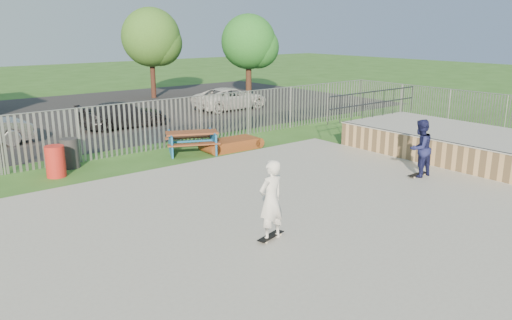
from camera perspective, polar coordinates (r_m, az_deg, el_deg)
ground at (r=12.65m, az=2.08°, el=-7.41°), size 120.00×120.00×0.00m
concrete_slab at (r=12.62m, az=2.08°, el=-7.10°), size 15.00×12.00×0.15m
quarter_pipe at (r=20.25m, az=20.89°, el=1.85°), size 5.50×7.05×2.19m
fence at (r=16.43m, az=-5.70°, el=1.48°), size 26.04×16.02×2.00m
picnic_table at (r=19.76m, az=-7.32°, el=2.04°), size 2.50×2.33×0.84m
funbox at (r=20.21m, az=-2.81°, el=1.80°), size 2.16×1.14×0.42m
trash_bin_red at (r=17.72m, az=-21.95°, el=-0.15°), size 0.63×0.63×1.05m
trash_bin_grey at (r=18.67m, az=-20.49°, el=0.73°), size 0.63×0.63×1.05m
parking_lot at (r=29.27m, az=-23.04°, el=4.34°), size 40.00×18.00×0.02m
car_dark at (r=25.35m, az=-14.87°, el=5.03°), size 4.36×1.85×1.25m
car_white at (r=30.06m, az=-2.93°, el=7.04°), size 4.72×2.28×1.29m
tree_mid at (r=35.46m, az=-11.93°, el=13.55°), size 3.96×3.96×6.11m
tree_right at (r=34.58m, az=-0.86°, el=13.34°), size 3.68×3.68×5.68m
skateboard_a at (r=16.93m, az=17.98°, el=-1.64°), size 0.80×0.21×0.08m
skateboard_b at (r=11.49m, az=1.69°, el=-8.79°), size 0.82×0.40×0.08m
skater_navy at (r=16.70m, az=18.22°, el=1.29°), size 0.91×0.71×1.86m
skater_white at (r=11.16m, az=1.73°, el=-4.61°), size 0.71×0.50×1.86m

